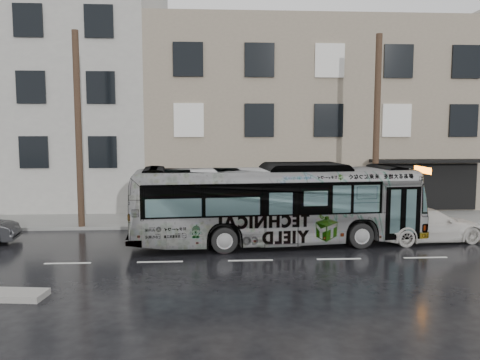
% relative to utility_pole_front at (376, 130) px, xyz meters
% --- Properties ---
extents(ground, '(120.00, 120.00, 0.00)m').
position_rel_utility_pole_front_xyz_m(ground, '(-6.50, -3.30, -4.65)').
color(ground, black).
rests_on(ground, ground).
extents(sidewalk, '(90.00, 3.60, 0.15)m').
position_rel_utility_pole_front_xyz_m(sidewalk, '(-6.50, 1.60, -4.58)').
color(sidewalk, gray).
rests_on(sidewalk, ground).
extents(building_taupe, '(20.00, 12.00, 11.00)m').
position_rel_utility_pole_front_xyz_m(building_taupe, '(-1.50, 9.40, 0.85)').
color(building_taupe, gray).
rests_on(building_taupe, ground).
extents(utility_pole_front, '(0.30, 0.30, 9.00)m').
position_rel_utility_pole_front_xyz_m(utility_pole_front, '(0.00, 0.00, 0.00)').
color(utility_pole_front, '#422F21').
rests_on(utility_pole_front, sidewalk).
extents(utility_pole_rear, '(0.30, 0.30, 9.00)m').
position_rel_utility_pole_front_xyz_m(utility_pole_rear, '(-14.00, 0.00, 0.00)').
color(utility_pole_rear, '#422F21').
rests_on(utility_pole_rear, sidewalk).
extents(sign_post, '(0.06, 0.06, 2.40)m').
position_rel_utility_pole_front_xyz_m(sign_post, '(1.10, 0.00, -3.30)').
color(sign_post, slate).
rests_on(sign_post, sidewalk).
extents(bus, '(12.02, 3.80, 3.29)m').
position_rel_utility_pole_front_xyz_m(bus, '(-5.25, -3.36, -3.00)').
color(bus, '#B2B2B2').
rests_on(bus, ground).
extents(white_sedan, '(5.08, 2.57, 1.41)m').
position_rel_utility_pole_front_xyz_m(white_sedan, '(1.09, -3.23, -3.94)').
color(white_sedan, silver).
rests_on(white_sedan, ground).
extents(slush_pile, '(1.88, 1.01, 0.18)m').
position_rel_utility_pole_front_xyz_m(slush_pile, '(-13.35, -9.21, -4.56)').
color(slush_pile, '#9A9792').
rests_on(slush_pile, ground).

